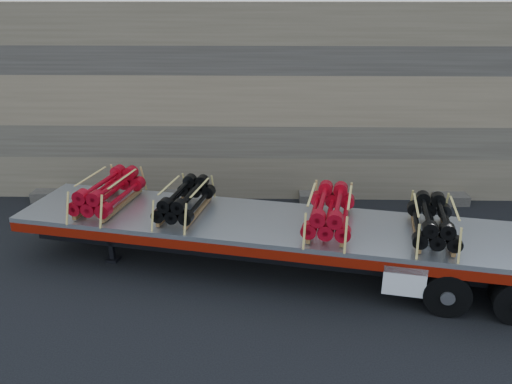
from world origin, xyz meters
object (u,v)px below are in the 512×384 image
Objects in this scene: bundle_front at (108,192)px; bundle_midrear at (330,212)px; bundle_rear at (433,222)px; trailer at (276,245)px; bundle_midfront at (185,200)px.

bundle_front reaches higher than bundle_midrear.
bundle_rear is (8.80, -1.77, -0.03)m from bundle_front.
trailer is 2.84m from bundle_midfront.
bundle_midrear is 1.07× the size of bundle_rear.
bundle_rear is at bearing 0.00° from bundle_midrear.
bundle_midrear reaches higher than trailer.
bundle_rear reaches higher than trailer.
bundle_rear is at bearing 0.00° from trailer.
bundle_front is at bearing -180.00° from bundle_rear.
bundle_front is at bearing 180.00° from bundle_midrear.
bundle_midrear is at bearing -0.00° from bundle_midfront.
bundle_midrear reaches higher than bundle_rear.
bundle_rear is (6.50, -1.31, 0.01)m from bundle_midfront.
bundle_midrear is (6.24, -1.26, -0.00)m from bundle_front.
trailer is 6.01× the size of bundle_front.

